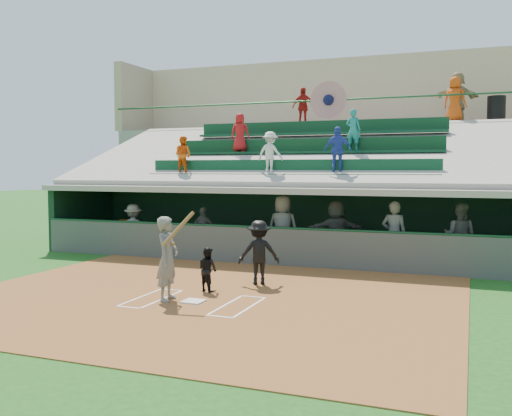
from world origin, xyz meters
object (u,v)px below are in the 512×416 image
at_px(water_cooler, 124,225).
at_px(trash_bin, 496,109).
at_px(white_table, 125,239).
at_px(catcher, 208,269).
at_px(home_plate, 193,301).
at_px(batter_at_plate, 168,258).

distance_m(water_cooler, trash_bin, 14.52).
height_order(white_table, trash_bin, trash_bin).
xyz_separation_m(catcher, white_table, (-5.78, 5.31, -0.17)).
xyz_separation_m(home_plate, catcher, (-0.17, 1.06, 0.50)).
xyz_separation_m(batter_at_plate, catcher, (0.41, 1.12, -0.40)).
bearing_deg(catcher, home_plate, 122.24).
bearing_deg(water_cooler, trash_bin, 28.57).
xyz_separation_m(batter_at_plate, trash_bin, (6.85, 13.00, 4.16)).
relative_size(home_plate, batter_at_plate, 0.22).
height_order(home_plate, water_cooler, water_cooler).
distance_m(catcher, water_cooler, 7.79).
distance_m(home_plate, white_table, 8.73).
relative_size(batter_at_plate, catcher, 1.91).
distance_m(batter_at_plate, white_table, 8.41).
bearing_deg(white_table, home_plate, -38.52).
xyz_separation_m(white_table, water_cooler, (0.03, -0.08, 0.51)).
distance_m(catcher, white_table, 7.86).
height_order(catcher, white_table, catcher).
bearing_deg(batter_at_plate, water_cooler, 130.04).
bearing_deg(trash_bin, catcher, -118.48).
bearing_deg(batter_at_plate, catcher, 70.07).
bearing_deg(batter_at_plate, white_table, 129.86).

